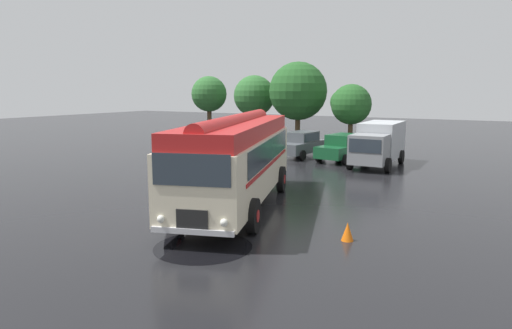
# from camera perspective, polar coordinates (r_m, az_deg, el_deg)

# --- Properties ---
(ground_plane) EXTENTS (120.00, 120.00, 0.00)m
(ground_plane) POSITION_cam_1_polar(r_m,az_deg,el_deg) (17.22, -5.00, -5.46)
(ground_plane) COLOR black
(vintage_bus) EXTENTS (5.53, 10.34, 3.49)m
(vintage_bus) POSITION_cam_1_polar(r_m,az_deg,el_deg) (17.07, -2.51, 0.93)
(vintage_bus) COLOR beige
(vintage_bus) RESTS_ON ground
(car_near_left) EXTENTS (2.26, 4.34, 1.66)m
(car_near_left) POSITION_cam_1_polar(r_m,az_deg,el_deg) (30.31, 5.66, 2.56)
(car_near_left) COLOR #4C5156
(car_near_left) RESTS_ON ground
(car_mid_left) EXTENTS (2.39, 4.40, 1.66)m
(car_mid_left) POSITION_cam_1_polar(r_m,az_deg,el_deg) (28.90, 10.77, 2.12)
(car_mid_left) COLOR #144C28
(car_mid_left) RESTS_ON ground
(box_van) EXTENTS (2.42, 5.81, 2.50)m
(box_van) POSITION_cam_1_polar(r_m,az_deg,el_deg) (27.52, 15.10, 2.69)
(box_van) COLOR #B2B7BC
(box_van) RESTS_ON ground
(tree_far_left) EXTENTS (3.00, 3.00, 5.55)m
(tree_far_left) POSITION_cam_1_polar(r_m,az_deg,el_deg) (39.25, -5.82, 8.66)
(tree_far_left) COLOR #4C3823
(tree_far_left) RESTS_ON ground
(tree_left_of_centre) EXTENTS (3.38, 3.35, 5.58)m
(tree_left_of_centre) POSITION_cam_1_polar(r_m,az_deg,el_deg) (37.65, -0.02, 8.52)
(tree_left_of_centre) COLOR #4C3823
(tree_left_of_centre) RESTS_ON ground
(tree_centre) EXTENTS (4.38, 4.38, 6.49)m
(tree_centre) POSITION_cam_1_polar(r_m,az_deg,el_deg) (34.91, 5.46, 9.19)
(tree_centre) COLOR #4C3823
(tree_centre) RESTS_ON ground
(tree_right_of_centre) EXTENTS (2.84, 2.80, 4.80)m
(tree_right_of_centre) POSITION_cam_1_polar(r_m,az_deg,el_deg) (32.60, 11.61, 7.40)
(tree_right_of_centre) COLOR #4C3823
(tree_right_of_centre) RESTS_ON ground
(traffic_cone) EXTENTS (0.36, 0.36, 0.55)m
(traffic_cone) POSITION_cam_1_polar(r_m,az_deg,el_deg) (13.77, 11.37, -8.23)
(traffic_cone) COLOR orange
(traffic_cone) RESTS_ON ground
(puddle_patch) EXTENTS (2.79, 2.79, 0.01)m
(puddle_patch) POSITION_cam_1_polar(r_m,az_deg,el_deg) (13.15, -6.64, -10.19)
(puddle_patch) COLOR black
(puddle_patch) RESTS_ON ground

